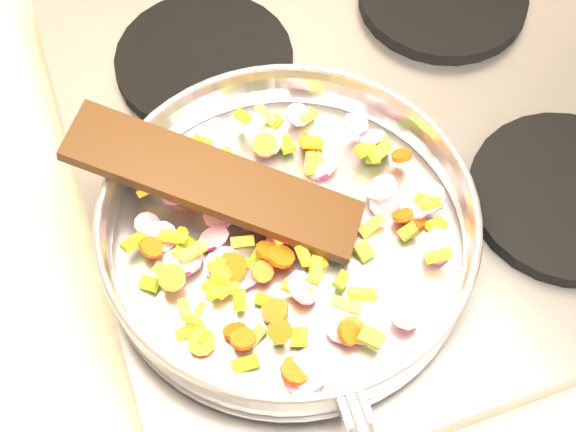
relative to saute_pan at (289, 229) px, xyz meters
name	(u,v)px	position (x,y,z in m)	size (l,w,h in m)	color
cooktop	(374,141)	(0.13, 0.11, -0.07)	(0.60, 0.60, 0.04)	#939399
grate_fl	(293,285)	(-0.01, -0.03, -0.04)	(0.19, 0.19, 0.02)	black
grate_fr	(567,196)	(0.27, -0.03, -0.04)	(0.19, 0.19, 0.02)	black
grate_bl	(204,61)	(-0.01, 0.25, -0.04)	(0.19, 0.19, 0.02)	black
saute_pan	(289,229)	(0.00, 0.00, 0.00)	(0.37, 0.54, 0.06)	#9E9EA5
vegetable_heap	(282,237)	(-0.01, 0.00, -0.01)	(0.30, 0.29, 0.05)	yellow
wooden_spatula	(215,182)	(-0.05, 0.06, 0.02)	(0.27, 0.06, 0.01)	black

